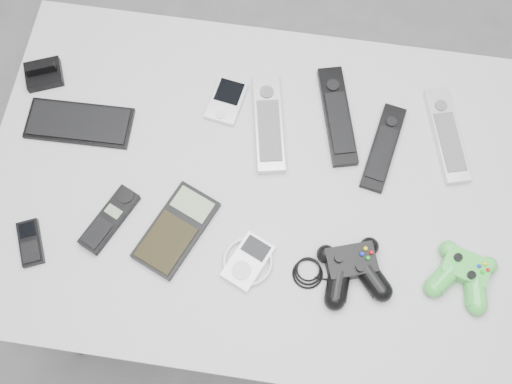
# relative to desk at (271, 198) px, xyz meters

# --- Properties ---
(floor) EXTENTS (3.50, 3.50, 0.00)m
(floor) POSITION_rel_desk_xyz_m (0.01, -0.04, -0.72)
(floor) COLOR slate
(floor) RESTS_ON ground
(desk) EXTENTS (1.18, 0.76, 0.79)m
(desk) POSITION_rel_desk_xyz_m (0.00, 0.00, 0.00)
(desk) COLOR #9B9B9D
(desk) RESTS_ON floor
(pda_keyboard) EXTENTS (0.22, 0.10, 0.01)m
(pda_keyboard) POSITION_rel_desk_xyz_m (-0.42, 0.08, 0.08)
(pda_keyboard) COLOR black
(pda_keyboard) RESTS_ON desk
(dock_bracket) EXTENTS (0.10, 0.09, 0.04)m
(dock_bracket) POSITION_rel_desk_xyz_m (-0.53, 0.18, 0.09)
(dock_bracket) COLOR black
(dock_bracket) RESTS_ON desk
(pda) EXTENTS (0.08, 0.11, 0.02)m
(pda) POSITION_rel_desk_xyz_m (-0.12, 0.18, 0.08)
(pda) COLOR silver
(pda) RESTS_ON desk
(remote_silver_a) EXTENTS (0.10, 0.23, 0.02)m
(remote_silver_a) POSITION_rel_desk_xyz_m (-0.03, 0.14, 0.08)
(remote_silver_a) COLOR silver
(remote_silver_a) RESTS_ON desk
(remote_black_a) EXTENTS (0.11, 0.23, 0.02)m
(remote_black_a) POSITION_rel_desk_xyz_m (0.12, 0.18, 0.08)
(remote_black_a) COLOR black
(remote_black_a) RESTS_ON desk
(remote_black_b) EXTENTS (0.08, 0.20, 0.02)m
(remote_black_b) POSITION_rel_desk_xyz_m (0.22, 0.12, 0.08)
(remote_black_b) COLOR black
(remote_black_b) RESTS_ON desk
(remote_silver_b) EXTENTS (0.10, 0.22, 0.02)m
(remote_silver_b) POSITION_rel_desk_xyz_m (0.35, 0.16, 0.08)
(remote_silver_b) COLOR silver
(remote_silver_b) RESTS_ON desk
(mobile_phone) EXTENTS (0.08, 0.10, 0.02)m
(mobile_phone) POSITION_rel_desk_xyz_m (-0.45, -0.19, 0.08)
(mobile_phone) COLOR black
(mobile_phone) RESTS_ON desk
(cordless_handset) EXTENTS (0.10, 0.15, 0.02)m
(cordless_handset) POSITION_rel_desk_xyz_m (-0.31, -0.12, 0.08)
(cordless_handset) COLOR black
(cordless_handset) RESTS_ON desk
(calculator) EXTENTS (0.16, 0.20, 0.02)m
(calculator) POSITION_rel_desk_xyz_m (-0.17, -0.12, 0.08)
(calculator) COLOR black
(calculator) RESTS_ON desk
(mp3_player) EXTENTS (0.13, 0.13, 0.02)m
(mp3_player) POSITION_rel_desk_xyz_m (-0.02, -0.16, 0.08)
(mp3_player) COLOR white
(mp3_player) RESTS_ON desk
(controller_black) EXTENTS (0.26, 0.20, 0.04)m
(controller_black) POSITION_rel_desk_xyz_m (0.18, -0.15, 0.09)
(controller_black) COLOR black
(controller_black) RESTS_ON desk
(controller_green) EXTENTS (0.15, 0.16, 0.04)m
(controller_green) POSITION_rel_desk_xyz_m (0.39, -0.13, 0.09)
(controller_green) COLOR green
(controller_green) RESTS_ON desk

